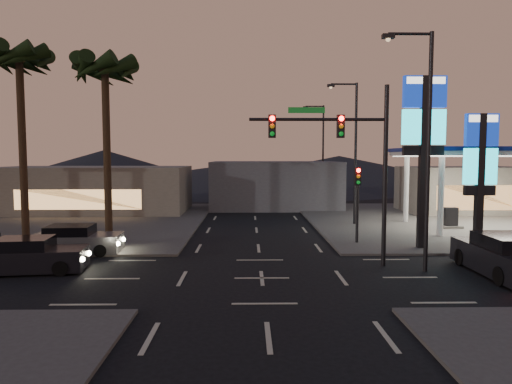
{
  "coord_description": "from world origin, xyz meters",
  "views": [
    {
      "loc": [
        -0.54,
        -18.0,
        4.89
      ],
      "look_at": [
        -0.13,
        6.2,
        3.0
      ],
      "focal_mm": 32.0,
      "sensor_mm": 36.0,
      "label": 1
    }
  ],
  "objects_px": {
    "gas_station": "(498,154)",
    "car_lane_a_front": "(30,256)",
    "pylon_sign_tall": "(424,127)",
    "pylon_sign_short": "(480,161)",
    "car_lane_b_front": "(75,241)",
    "suv_station": "(505,256)",
    "traffic_signal_mast": "(346,149)"
  },
  "relations": [
    {
      "from": "gas_station",
      "to": "car_lane_a_front",
      "type": "relative_size",
      "value": 2.62
    },
    {
      "from": "pylon_sign_tall",
      "to": "pylon_sign_short",
      "type": "bearing_deg",
      "value": -21.8
    },
    {
      "from": "car_lane_b_front",
      "to": "gas_station",
      "type": "bearing_deg",
      "value": 16.02
    },
    {
      "from": "pylon_sign_tall",
      "to": "suv_station",
      "type": "height_order",
      "value": "pylon_sign_tall"
    },
    {
      "from": "traffic_signal_mast",
      "to": "car_lane_b_front",
      "type": "bearing_deg",
      "value": 167.99
    },
    {
      "from": "pylon_sign_tall",
      "to": "suv_station",
      "type": "bearing_deg",
      "value": -73.95
    },
    {
      "from": "pylon_sign_tall",
      "to": "car_lane_a_front",
      "type": "relative_size",
      "value": 1.93
    },
    {
      "from": "gas_station",
      "to": "car_lane_a_front",
      "type": "xyz_separation_m",
      "value": [
        -25.79,
        -10.85,
        -4.4
      ]
    },
    {
      "from": "gas_station",
      "to": "pylon_sign_short",
      "type": "distance_m",
      "value": 9.02
    },
    {
      "from": "gas_station",
      "to": "car_lane_b_front",
      "type": "xyz_separation_m",
      "value": [
        -25.23,
        -7.25,
        -4.41
      ]
    },
    {
      "from": "pylon_sign_tall",
      "to": "car_lane_a_front",
      "type": "xyz_separation_m",
      "value": [
        -18.29,
        -4.35,
        -5.71
      ]
    },
    {
      "from": "gas_station",
      "to": "car_lane_a_front",
      "type": "bearing_deg",
      "value": -157.18
    },
    {
      "from": "pylon_sign_tall",
      "to": "suv_station",
      "type": "xyz_separation_m",
      "value": [
        1.5,
        -5.21,
        -5.6
      ]
    },
    {
      "from": "gas_station",
      "to": "traffic_signal_mast",
      "type": "bearing_deg",
      "value": -140.72
    },
    {
      "from": "traffic_signal_mast",
      "to": "suv_station",
      "type": "relative_size",
      "value": 1.54
    },
    {
      "from": "pylon_sign_short",
      "to": "gas_station",
      "type": "bearing_deg",
      "value": 56.31
    },
    {
      "from": "suv_station",
      "to": "car_lane_a_front",
      "type": "bearing_deg",
      "value": 177.51
    },
    {
      "from": "gas_station",
      "to": "suv_station",
      "type": "distance_m",
      "value": 13.84
    },
    {
      "from": "traffic_signal_mast",
      "to": "car_lane_b_front",
      "type": "distance_m",
      "value": 14.04
    },
    {
      "from": "traffic_signal_mast",
      "to": "car_lane_b_front",
      "type": "relative_size",
      "value": 1.76
    },
    {
      "from": "car_lane_a_front",
      "to": "suv_station",
      "type": "distance_m",
      "value": 19.8
    },
    {
      "from": "car_lane_b_front",
      "to": "pylon_sign_short",
      "type": "bearing_deg",
      "value": -0.72
    },
    {
      "from": "pylon_sign_tall",
      "to": "car_lane_b_front",
      "type": "relative_size",
      "value": 1.98
    },
    {
      "from": "pylon_sign_tall",
      "to": "traffic_signal_mast",
      "type": "bearing_deg",
      "value": -143.48
    },
    {
      "from": "car_lane_a_front",
      "to": "pylon_sign_tall",
      "type": "bearing_deg",
      "value": 13.38
    },
    {
      "from": "pylon_sign_short",
      "to": "car_lane_a_front",
      "type": "height_order",
      "value": "pylon_sign_short"
    },
    {
      "from": "suv_station",
      "to": "car_lane_b_front",
      "type": "bearing_deg",
      "value": 166.93
    },
    {
      "from": "gas_station",
      "to": "pylon_sign_tall",
      "type": "bearing_deg",
      "value": -139.09
    },
    {
      "from": "pylon_sign_tall",
      "to": "traffic_signal_mast",
      "type": "height_order",
      "value": "pylon_sign_tall"
    },
    {
      "from": "car_lane_a_front",
      "to": "suv_station",
      "type": "height_order",
      "value": "suv_station"
    },
    {
      "from": "pylon_sign_short",
      "to": "traffic_signal_mast",
      "type": "height_order",
      "value": "traffic_signal_mast"
    },
    {
      "from": "pylon_sign_tall",
      "to": "pylon_sign_short",
      "type": "distance_m",
      "value": 3.2
    }
  ]
}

